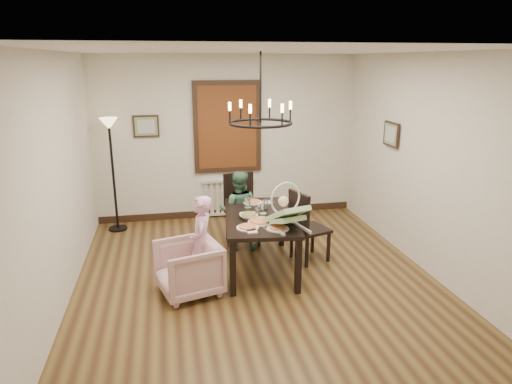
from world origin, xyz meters
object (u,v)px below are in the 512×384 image
object	(u,v)px
dining_table	(260,221)
elderly_woman	(202,250)
baby_bouncer	(286,213)
seated_man	(239,217)
floor_lamp	(113,177)
armchair	(189,268)
chair_far	(243,210)
drinking_glass	(257,212)
chair_right	(310,225)

from	to	relation	value
dining_table	elderly_woman	world-z (taller)	elderly_woman
dining_table	baby_bouncer	world-z (taller)	baby_bouncer
seated_man	floor_lamp	distance (m)	2.21
armchair	baby_bouncer	xyz separation A→B (m)	(1.19, -0.00, 0.62)
chair_far	baby_bouncer	distance (m)	1.50
baby_bouncer	drinking_glass	bearing A→B (deg)	103.94
chair_right	elderly_woman	bearing A→B (deg)	89.93
chair_far	armchair	distance (m)	1.69
chair_right	armchair	distance (m)	1.83
seated_man	armchair	bearing A→B (deg)	69.16
chair_right	floor_lamp	world-z (taller)	floor_lamp
armchair	drinking_glass	distance (m)	1.15
chair_far	armchair	world-z (taller)	chair_far
seated_man	chair_right	bearing A→B (deg)	158.61
seated_man	elderly_woman	bearing A→B (deg)	72.74
drinking_glass	elderly_woman	bearing A→B (deg)	-155.49
elderly_woman	floor_lamp	distance (m)	2.60
seated_man	drinking_glass	distance (m)	0.85
floor_lamp	drinking_glass	bearing A→B (deg)	-44.40
chair_far	seated_man	distance (m)	0.21
dining_table	chair_far	xyz separation A→B (m)	(-0.08, 0.90, -0.13)
chair_far	baby_bouncer	world-z (taller)	baby_bouncer
baby_bouncer	armchair	bearing A→B (deg)	164.52
elderly_woman	drinking_glass	world-z (taller)	elderly_woman
elderly_woman	chair_right	bearing A→B (deg)	115.92
armchair	floor_lamp	distance (m)	2.67
baby_bouncer	seated_man	bearing A→B (deg)	91.92
baby_bouncer	drinking_glass	size ratio (longest dim) A/B	4.45
dining_table	floor_lamp	distance (m)	2.76
armchair	elderly_woman	world-z (taller)	elderly_woman
chair_far	baby_bouncer	size ratio (longest dim) A/B	1.81
dining_table	floor_lamp	size ratio (longest dim) A/B	0.94
armchair	floor_lamp	bearing A→B (deg)	-172.17
floor_lamp	dining_table	bearing A→B (deg)	-42.91
seated_man	drinking_glass	size ratio (longest dim) A/B	7.36
armchair	floor_lamp	size ratio (longest dim) A/B	0.39
seated_man	floor_lamp	xyz separation A→B (m)	(-1.84, 1.15, 0.41)
elderly_woman	armchair	bearing A→B (deg)	-47.86
floor_lamp	seated_man	bearing A→B (deg)	-32.06
chair_right	armchair	bearing A→B (deg)	91.79
chair_right	baby_bouncer	distance (m)	0.93
armchair	elderly_woman	bearing A→B (deg)	108.97
elderly_woman	baby_bouncer	distance (m)	1.12
dining_table	baby_bouncer	size ratio (longest dim) A/B	2.86
dining_table	armchair	xyz separation A→B (m)	(-0.98, -0.52, -0.34)
dining_table	elderly_woman	xyz separation A→B (m)	(-0.80, -0.40, -0.18)
elderly_woman	drinking_glass	distance (m)	0.89
drinking_glass	floor_lamp	distance (m)	2.75
armchair	dining_table	bearing A→B (deg)	102.14
dining_table	elderly_woman	size ratio (longest dim) A/B	1.74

